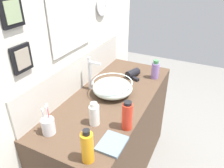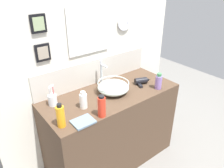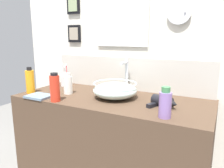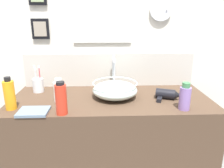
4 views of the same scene
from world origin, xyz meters
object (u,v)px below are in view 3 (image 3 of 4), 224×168
glass_bowl_sink (115,90)px  soap_dispenser (55,88)px  spray_bottle (30,81)px  faucet (126,73)px  hair_drier (163,102)px  shampoo_bottle (165,104)px  hand_towel (39,96)px  lotion_bottle (68,84)px  toothbrush_cup (65,80)px

glass_bowl_sink → soap_dispenser: bearing=-141.5°
spray_bottle → soap_dispenser: bearing=-14.4°
faucet → hair_drier: (0.35, -0.23, -0.12)m
faucet → hair_drier: 0.44m
hair_drier → soap_dispenser: (-0.67, -0.21, 0.06)m
glass_bowl_sink → shampoo_bottle: shampoo_bottle is taller
faucet → hand_towel: size_ratio=1.59×
hand_towel → glass_bowl_sink: bearing=25.7°
hair_drier → hand_towel: bearing=-167.1°
hair_drier → spray_bottle: 1.00m
shampoo_bottle → glass_bowl_sink: bearing=152.0°
lotion_bottle → soap_dispenser: size_ratio=0.82×
hair_drier → spray_bottle: spray_bottle is taller
toothbrush_cup → hand_towel: bearing=-78.7°
toothbrush_cup → spray_bottle: (-0.07, -0.32, 0.04)m
hand_towel → spray_bottle: bearing=157.2°
shampoo_bottle → hand_towel: (-0.89, -0.02, -0.07)m
shampoo_bottle → soap_dispenser: bearing=-177.1°
spray_bottle → hand_towel: spray_bottle is taller
faucet → toothbrush_cup: faucet is taller
glass_bowl_sink → spray_bottle: (-0.64, -0.17, 0.03)m
shampoo_bottle → soap_dispenser: 0.72m
shampoo_bottle → hair_drier: bearing=106.7°
faucet → lotion_bottle: bearing=-146.8°
glass_bowl_sink → soap_dispenser: soap_dispenser is taller
faucet → shampoo_bottle: faucet is taller
toothbrush_cup → glass_bowl_sink: bearing=-14.8°
glass_bowl_sink → faucet: 0.21m
toothbrush_cup → lotion_bottle: size_ratio=1.29×
soap_dispenser → glass_bowl_sink: bearing=38.5°
lotion_bottle → soap_dispenser: 0.21m
soap_dispenser → spray_bottle: size_ratio=0.96×
toothbrush_cup → spray_bottle: bearing=-103.2°
soap_dispenser → shampoo_bottle: bearing=2.9°
hair_drier → shampoo_bottle: (0.05, -0.17, 0.04)m
hair_drier → lotion_bottle: 0.72m
faucet → lotion_bottle: size_ratio=1.73×
faucet → lotion_bottle: faucet is taller
toothbrush_cup → hand_towel: size_ratio=1.19×
glass_bowl_sink → shampoo_bottle: size_ratio=1.83×
spray_bottle → glass_bowl_sink: bearing=14.9°
hair_drier → toothbrush_cup: size_ratio=0.92×
glass_bowl_sink → hand_towel: 0.54m
toothbrush_cup → shampoo_bottle: toothbrush_cup is taller
glass_bowl_sink → hand_towel: (-0.48, -0.23, -0.05)m
hand_towel → faucet: bearing=41.0°
toothbrush_cup → shampoo_bottle: (0.97, -0.36, 0.02)m
spray_bottle → hand_towel: size_ratio=1.17×
glass_bowl_sink → spray_bottle: bearing=-165.1°
shampoo_bottle → lotion_bottle: bearing=168.2°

